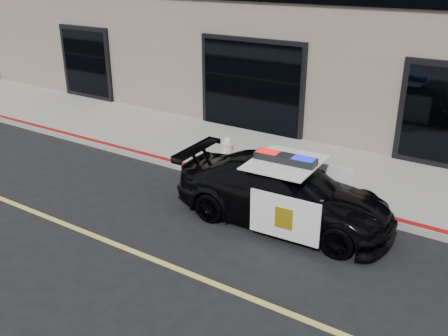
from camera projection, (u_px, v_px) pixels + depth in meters
The scene contains 4 objects.
ground at pixel (107, 241), 9.37m from camera, with size 120.00×120.00×0.00m, color black.
sidewalk_n at pixel (250, 154), 13.39m from camera, with size 60.00×3.50×0.15m, color gray.
police_car at pixel (284, 192), 9.85m from camera, with size 2.27×4.57×1.44m.
fire_hydrant at pixel (227, 151), 12.43m from camera, with size 0.32×0.45×0.72m.
Camera 1 is at (6.31, -5.58, 4.86)m, focal length 40.00 mm.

